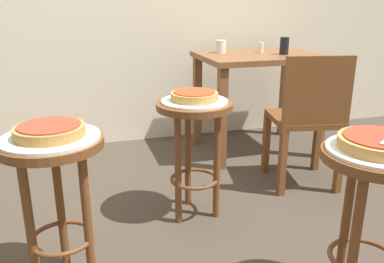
{
  "coord_description": "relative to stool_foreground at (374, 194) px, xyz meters",
  "views": [
    {
      "loc": [
        -0.5,
        -1.68,
        1.15
      ],
      "look_at": [
        -0.0,
        -0.02,
        0.58
      ],
      "focal_mm": 37.87,
      "sensor_mm": 36.0,
      "label": 1
    }
  ],
  "objects": [
    {
      "name": "ground_plane",
      "position": [
        -0.5,
        0.61,
        -0.48
      ],
      "size": [
        6.0,
        6.0,
        0.0
      ],
      "primitive_type": "plane",
      "color": "#42382D"
    },
    {
      "name": "stool_foreground",
      "position": [
        0.0,
        0.0,
        0.0
      ],
      "size": [
        0.4,
        0.4,
        0.64
      ],
      "color": "brown",
      "rests_on": "ground_plane"
    },
    {
      "name": "serving_plate_foreground",
      "position": [
        0.0,
        0.0,
        0.17
      ],
      "size": [
        0.37,
        0.37,
        0.01
      ],
      "primitive_type": "cylinder",
      "color": "white",
      "rests_on": "stool_foreground"
    },
    {
      "name": "pizza_foreground",
      "position": [
        0.0,
        0.0,
        0.2
      ],
      "size": [
        0.29,
        0.29,
        0.05
      ],
      "color": "tan",
      "rests_on": "serving_plate_foreground"
    },
    {
      "name": "stool_middle",
      "position": [
        -1.1,
        0.47,
        0.0
      ],
      "size": [
        0.4,
        0.4,
        0.64
      ],
      "color": "brown",
      "rests_on": "ground_plane"
    },
    {
      "name": "serving_plate_middle",
      "position": [
        -1.1,
        0.47,
        0.17
      ],
      "size": [
        0.37,
        0.37,
        0.01
      ],
      "primitive_type": "cylinder",
      "color": "silver",
      "rests_on": "stool_middle"
    },
    {
      "name": "pizza_middle",
      "position": [
        -1.1,
        0.47,
        0.2
      ],
      "size": [
        0.26,
        0.26,
        0.05
      ],
      "color": "#B78442",
      "rests_on": "serving_plate_middle"
    },
    {
      "name": "stool_leftside",
      "position": [
        -0.41,
        0.87,
        0.0
      ],
      "size": [
        0.4,
        0.4,
        0.64
      ],
      "color": "brown",
      "rests_on": "ground_plane"
    },
    {
      "name": "serving_plate_leftside",
      "position": [
        -0.41,
        0.87,
        0.17
      ],
      "size": [
        0.35,
        0.35,
        0.01
      ],
      "primitive_type": "cylinder",
      "color": "white",
      "rests_on": "stool_leftside"
    },
    {
      "name": "pizza_leftside",
      "position": [
        -0.41,
        0.87,
        0.2
      ],
      "size": [
        0.24,
        0.24,
        0.05
      ],
      "color": "tan",
      "rests_on": "serving_plate_leftside"
    },
    {
      "name": "dining_table",
      "position": [
        0.35,
        1.71,
        0.14
      ],
      "size": [
        0.89,
        0.67,
        0.76
      ],
      "color": "brown",
      "rests_on": "ground_plane"
    },
    {
      "name": "cup_near_edge",
      "position": [
        0.51,
        1.63,
        0.34
      ],
      "size": [
        0.07,
        0.07,
        0.13
      ],
      "primitive_type": "cylinder",
      "color": "black",
      "rests_on": "dining_table"
    },
    {
      "name": "cup_far_edge",
      "position": [
        0.09,
        1.84,
        0.33
      ],
      "size": [
        0.08,
        0.08,
        0.1
      ],
      "primitive_type": "cylinder",
      "color": "silver",
      "rests_on": "dining_table"
    },
    {
      "name": "condiment_shaker",
      "position": [
        0.39,
        1.77,
        0.32
      ],
      "size": [
        0.04,
        0.04,
        0.08
      ],
      "primitive_type": "cylinder",
      "color": "white",
      "rests_on": "dining_table"
    },
    {
      "name": "wooden_chair",
      "position": [
        0.36,
        1.01,
        -0.02
      ],
      "size": [
        0.47,
        0.47,
        0.85
      ],
      "color": "brown",
      "rests_on": "ground_plane"
    }
  ]
}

